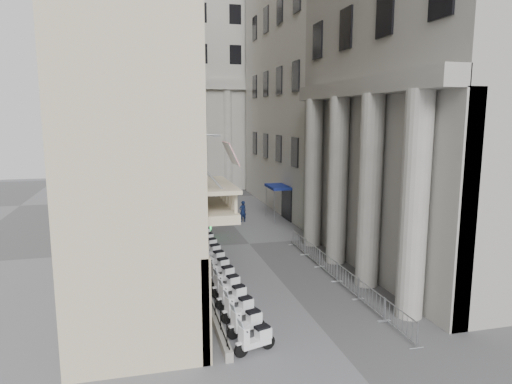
# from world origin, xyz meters

# --- Properties ---
(far_building) EXTENTS (22.00, 10.00, 30.00)m
(far_building) POSITION_xyz_m (0.00, 48.00, 15.00)
(far_building) COLOR beige
(far_building) RESTS_ON ground
(iron_fence) EXTENTS (0.30, 28.00, 1.40)m
(iron_fence) POSITION_xyz_m (-4.30, 18.00, 0.00)
(iron_fence) COLOR black
(iron_fence) RESTS_ON ground
(blue_awning) EXTENTS (1.60, 3.00, 3.00)m
(blue_awning) POSITION_xyz_m (4.15, 26.00, 0.00)
(blue_awning) COLOR navy
(blue_awning) RESTS_ON ground
(flag) EXTENTS (1.00, 1.40, 8.20)m
(flag) POSITION_xyz_m (-4.00, 5.00, 0.00)
(flag) COLOR #9E0C11
(flag) RESTS_ON ground
(scooter_0) EXTENTS (1.50, 0.95, 1.50)m
(scooter_0) POSITION_xyz_m (-3.21, 4.50, 0.00)
(scooter_0) COLOR white
(scooter_0) RESTS_ON ground
(scooter_1) EXTENTS (1.50, 0.95, 1.50)m
(scooter_1) POSITION_xyz_m (-3.21, 5.95, 0.00)
(scooter_1) COLOR white
(scooter_1) RESTS_ON ground
(scooter_2) EXTENTS (1.50, 0.95, 1.50)m
(scooter_2) POSITION_xyz_m (-3.21, 7.40, 0.00)
(scooter_2) COLOR white
(scooter_2) RESTS_ON ground
(scooter_3) EXTENTS (1.50, 0.95, 1.50)m
(scooter_3) POSITION_xyz_m (-3.21, 8.85, 0.00)
(scooter_3) COLOR white
(scooter_3) RESTS_ON ground
(scooter_4) EXTENTS (1.50, 0.95, 1.50)m
(scooter_4) POSITION_xyz_m (-3.21, 10.29, 0.00)
(scooter_4) COLOR white
(scooter_4) RESTS_ON ground
(scooter_5) EXTENTS (1.50, 0.95, 1.50)m
(scooter_5) POSITION_xyz_m (-3.21, 11.74, 0.00)
(scooter_5) COLOR white
(scooter_5) RESTS_ON ground
(scooter_6) EXTENTS (1.50, 0.95, 1.50)m
(scooter_6) POSITION_xyz_m (-3.21, 13.19, 0.00)
(scooter_6) COLOR white
(scooter_6) RESTS_ON ground
(scooter_7) EXTENTS (1.50, 0.95, 1.50)m
(scooter_7) POSITION_xyz_m (-3.21, 14.63, 0.00)
(scooter_7) COLOR white
(scooter_7) RESTS_ON ground
(scooter_8) EXTENTS (1.50, 0.95, 1.50)m
(scooter_8) POSITION_xyz_m (-3.21, 16.08, 0.00)
(scooter_8) COLOR white
(scooter_8) RESTS_ON ground
(scooter_9) EXTENTS (1.50, 0.95, 1.50)m
(scooter_9) POSITION_xyz_m (-3.21, 17.53, 0.00)
(scooter_9) COLOR white
(scooter_9) RESTS_ON ground
(scooter_10) EXTENTS (1.50, 0.95, 1.50)m
(scooter_10) POSITION_xyz_m (-3.21, 18.98, 0.00)
(scooter_10) COLOR white
(scooter_10) RESTS_ON ground
(scooter_11) EXTENTS (1.50, 0.95, 1.50)m
(scooter_11) POSITION_xyz_m (-3.21, 20.42, 0.00)
(scooter_11) COLOR white
(scooter_11) RESTS_ON ground
(scooter_12) EXTENTS (1.50, 0.95, 1.50)m
(scooter_12) POSITION_xyz_m (-3.21, 21.87, 0.00)
(scooter_12) COLOR white
(scooter_12) RESTS_ON ground
(barrier_0) EXTENTS (0.60, 2.40, 1.10)m
(barrier_0) POSITION_xyz_m (2.90, 4.48, 0.00)
(barrier_0) COLOR #A0A3A7
(barrier_0) RESTS_ON ground
(barrier_1) EXTENTS (0.60, 2.40, 1.10)m
(barrier_1) POSITION_xyz_m (2.90, 6.98, 0.00)
(barrier_1) COLOR #A0A3A7
(barrier_1) RESTS_ON ground
(barrier_2) EXTENTS (0.60, 2.40, 1.10)m
(barrier_2) POSITION_xyz_m (2.90, 9.48, 0.00)
(barrier_2) COLOR #A0A3A7
(barrier_2) RESTS_ON ground
(barrier_3) EXTENTS (0.60, 2.40, 1.10)m
(barrier_3) POSITION_xyz_m (2.90, 11.98, 0.00)
(barrier_3) COLOR #A0A3A7
(barrier_3) RESTS_ON ground
(barrier_4) EXTENTS (0.60, 2.40, 1.10)m
(barrier_4) POSITION_xyz_m (2.90, 14.48, 0.00)
(barrier_4) COLOR #A0A3A7
(barrier_4) RESTS_ON ground
(barrier_5) EXTENTS (0.60, 2.40, 1.10)m
(barrier_5) POSITION_xyz_m (2.90, 16.98, 0.00)
(barrier_5) COLOR #A0A3A7
(barrier_5) RESTS_ON ground
(security_tent) EXTENTS (3.54, 3.54, 2.87)m
(security_tent) POSITION_xyz_m (-1.66, 30.00, 2.40)
(security_tent) COLOR white
(security_tent) RESTS_ON ground
(street_lamp) EXTENTS (2.51, 0.23, 7.67)m
(street_lamp) POSITION_xyz_m (-3.92, 20.19, 4.54)
(street_lamp) COLOR gray
(street_lamp) RESTS_ON ground
(info_kiosk) EXTENTS (0.45, 0.84, 1.71)m
(info_kiosk) POSITION_xyz_m (-2.50, 21.56, 0.87)
(info_kiosk) COLOR black
(info_kiosk) RESTS_ON ground
(pedestrian_a) EXTENTS (0.76, 0.62, 1.80)m
(pedestrian_a) POSITION_xyz_m (1.04, 25.99, 0.90)
(pedestrian_a) COLOR black
(pedestrian_a) RESTS_ON ground
(pedestrian_b) EXTENTS (1.07, 0.97, 1.79)m
(pedestrian_b) POSITION_xyz_m (0.24, 27.22, 0.89)
(pedestrian_b) COLOR black
(pedestrian_b) RESTS_ON ground
(pedestrian_c) EXTENTS (0.96, 0.96, 1.68)m
(pedestrian_c) POSITION_xyz_m (-1.14, 31.13, 0.84)
(pedestrian_c) COLOR black
(pedestrian_c) RESTS_ON ground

